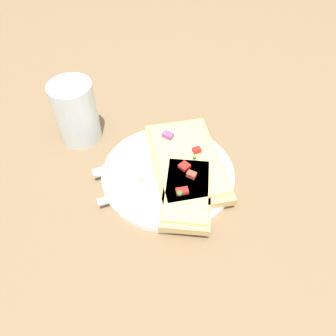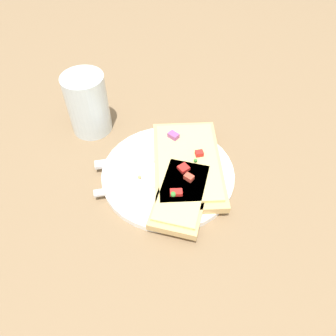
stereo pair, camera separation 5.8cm
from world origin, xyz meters
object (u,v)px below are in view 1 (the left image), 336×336
(pizza_slice_corner, at_px, (187,192))
(plate, at_px, (168,174))
(knife, at_px, (139,162))
(drinking_glass, at_px, (76,112))
(pizza_slice_main, at_px, (186,161))
(fork, at_px, (168,183))

(pizza_slice_corner, bearing_deg, plate, 36.00)
(plate, distance_m, pizza_slice_corner, 0.06)
(knife, height_order, drinking_glass, drinking_glass)
(pizza_slice_main, bearing_deg, knife, -103.84)
(knife, height_order, pizza_slice_main, pizza_slice_main)
(pizza_slice_corner, xyz_separation_m, drinking_glass, (0.21, 0.16, 0.04))
(drinking_glass, bearing_deg, fork, -143.06)
(knife, bearing_deg, pizza_slice_corner, -60.39)
(drinking_glass, bearing_deg, pizza_slice_main, -128.71)
(fork, height_order, knife, knife)
(fork, xyz_separation_m, pizza_slice_main, (0.03, -0.04, 0.01))
(pizza_slice_main, relative_size, drinking_glass, 1.75)
(pizza_slice_corner, bearing_deg, drinking_glass, 58.10)
(plate, height_order, fork, fork)
(pizza_slice_main, relative_size, pizza_slice_corner, 1.30)
(fork, relative_size, pizza_slice_corner, 1.34)
(drinking_glass, bearing_deg, plate, -136.80)
(fork, xyz_separation_m, pizza_slice_corner, (-0.03, -0.02, 0.01))
(plate, relative_size, drinking_glass, 1.94)
(knife, bearing_deg, plate, -40.24)
(fork, relative_size, pizza_slice_main, 1.03)
(plate, bearing_deg, pizza_slice_main, -78.14)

